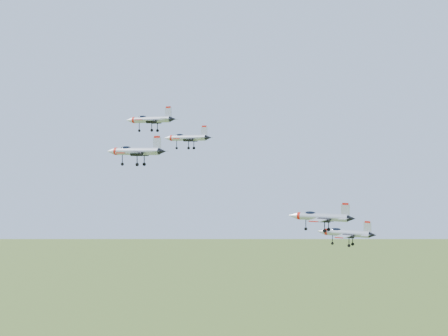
% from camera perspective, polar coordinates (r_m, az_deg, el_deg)
% --- Properties ---
extents(jet_lead, '(13.26, 10.91, 3.55)m').
position_cam_1_polar(jet_lead, '(141.50, -6.79, 4.43)').
color(jet_lead, '#A9AEB5').
extents(jet_left_high, '(11.08, 9.16, 2.96)m').
position_cam_1_polar(jet_left_high, '(123.85, -3.43, 2.78)').
color(jet_left_high, '#A9AEB5').
extents(jet_right_high, '(11.79, 9.69, 3.16)m').
position_cam_1_polar(jet_right_high, '(104.57, -8.14, 1.54)').
color(jet_right_high, '#A9AEB5').
extents(jet_left_low, '(11.44, 9.50, 3.06)m').
position_cam_1_polar(jet_left_low, '(117.02, 11.02, -5.85)').
color(jet_left_low, '#A9AEB5').
extents(jet_right_low, '(11.08, 9.15, 2.96)m').
position_cam_1_polar(jet_right_low, '(99.16, 8.79, -4.43)').
color(jet_right_low, '#A9AEB5').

